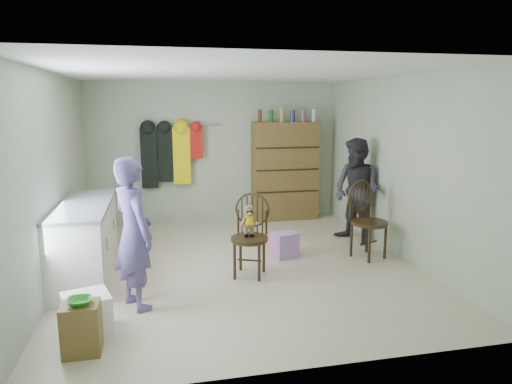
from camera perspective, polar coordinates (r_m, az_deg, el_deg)
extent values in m
plane|color=beige|center=(6.18, -1.90, -9.12)|extent=(5.00, 5.00, 0.00)
plane|color=#B0BD9F|center=(8.32, -5.05, 4.93)|extent=(4.50, 0.00, 4.50)
plane|color=#B0BD9F|center=(5.91, -23.99, 1.51)|extent=(0.00, 5.00, 5.00)
plane|color=#B0BD9F|center=(6.65, 17.51, 2.92)|extent=(0.00, 5.00, 5.00)
plane|color=white|center=(5.82, -2.06, 14.67)|extent=(5.00, 5.00, 0.00)
cube|color=silver|center=(6.03, -20.59, -5.88)|extent=(0.60, 1.80, 0.90)
cube|color=slate|center=(5.91, -20.89, -1.51)|extent=(0.64, 1.86, 0.04)
cylinder|color=#99999E|center=(5.53, -18.11, -6.24)|extent=(0.02, 0.02, 0.14)
cylinder|color=#99999E|center=(6.40, -17.33, -3.87)|extent=(0.02, 0.02, 0.14)
cube|color=brown|center=(4.36, -20.97, -15.66)|extent=(0.32, 0.27, 0.45)
imported|color=green|center=(4.26, -21.21, -12.62)|extent=(0.21, 0.21, 0.05)
cube|color=white|center=(4.67, -20.38, -14.19)|extent=(0.50, 0.49, 0.39)
cylinder|color=#322311|center=(5.67, -0.84, -5.88)|extent=(0.60, 0.60, 0.05)
cylinder|color=#322311|center=(5.64, -2.69, -8.68)|extent=(0.04, 0.04, 0.46)
cylinder|color=#322311|center=(5.58, 0.39, -8.89)|extent=(0.04, 0.04, 0.46)
cylinder|color=#322311|center=(5.93, -1.95, -7.67)|extent=(0.04, 0.04, 0.46)
cylinder|color=#322311|center=(5.87, 0.98, -7.86)|extent=(0.04, 0.04, 0.46)
torus|color=#322311|center=(5.76, -0.46, -2.24)|extent=(0.42, 0.20, 0.45)
cylinder|color=#322311|center=(5.82, -2.25, -3.64)|extent=(0.03, 0.03, 0.31)
cylinder|color=#322311|center=(5.75, 1.31, -3.82)|extent=(0.03, 0.03, 0.31)
cylinder|color=yellow|center=(5.63, -0.88, -3.59)|extent=(0.12, 0.12, 0.12)
cylinder|color=#475128|center=(5.66, -0.88, -4.73)|extent=(0.07, 0.07, 0.18)
sphere|color=#9E7042|center=(5.60, -0.89, -2.49)|extent=(0.11, 0.11, 0.11)
cylinder|color=#475128|center=(5.59, -0.89, -1.96)|extent=(0.10, 0.10, 0.04)
cube|color=black|center=(5.55, -0.78, -2.53)|extent=(0.08, 0.01, 0.02)
cylinder|color=#322311|center=(6.52, 13.99, -3.75)|extent=(0.63, 0.63, 0.05)
cylinder|color=#322311|center=(6.37, 14.00, -6.56)|extent=(0.04, 0.04, 0.48)
cylinder|color=#322311|center=(6.61, 15.85, -6.02)|extent=(0.04, 0.04, 0.48)
cylinder|color=#322311|center=(6.58, 11.84, -5.89)|extent=(0.04, 0.04, 0.48)
cylinder|color=#322311|center=(6.81, 13.70, -5.39)|extent=(0.04, 0.04, 0.48)
torus|color=#322311|center=(6.57, 12.87, -0.51)|extent=(0.44, 0.21, 0.47)
cylinder|color=#322311|center=(6.45, 11.73, -2.11)|extent=(0.03, 0.03, 0.32)
cylinder|color=#322311|center=(6.73, 13.99, -1.67)|extent=(0.03, 0.03, 0.32)
cube|color=pink|center=(6.46, 3.60, -6.62)|extent=(0.40, 0.35, 0.35)
imported|color=#5A4B89|center=(4.91, -15.06, -5.04)|extent=(0.62, 0.70, 1.61)
imported|color=#2D2B33|center=(7.13, 12.47, 0.10)|extent=(0.89, 0.97, 1.62)
cube|color=brown|center=(8.42, 3.64, 2.62)|extent=(1.20, 0.38, 1.80)
cube|color=#322311|center=(8.30, 3.96, 0.04)|extent=(1.16, 0.02, 0.03)
cube|color=#322311|center=(8.23, 4.00, 2.78)|extent=(1.16, 0.02, 0.03)
cube|color=#322311|center=(8.19, 4.04, 5.55)|extent=(1.16, 0.02, 0.03)
cylinder|color=#592D14|center=(8.11, 0.47, 9.50)|extent=(0.07, 0.07, 0.22)
cylinder|color=#19591E|center=(8.16, 1.86, 9.46)|extent=(0.08, 0.08, 0.21)
cylinder|color=#A59933|center=(8.21, 3.24, 9.56)|extent=(0.08, 0.08, 0.24)
cylinder|color=navy|center=(8.27, 4.59, 9.43)|extent=(0.09, 0.09, 0.21)
cylinder|color=#8C3F59|center=(8.33, 5.93, 9.47)|extent=(0.09, 0.09, 0.22)
cylinder|color=#B2B2B7|center=(8.39, 7.24, 9.47)|extent=(0.08, 0.08, 0.22)
cylinder|color=#99999E|center=(8.19, -7.87, 8.28)|extent=(1.00, 0.02, 0.02)
cube|color=black|center=(8.15, -13.22, 4.16)|extent=(0.28, 0.10, 1.05)
cube|color=black|center=(8.14, -11.26, 4.59)|extent=(0.26, 0.10, 0.95)
cube|color=yellow|center=(8.15, -9.28, 4.49)|extent=(0.30, 0.10, 1.00)
cube|color=red|center=(8.15, -7.49, 6.13)|extent=(0.22, 0.10, 0.55)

